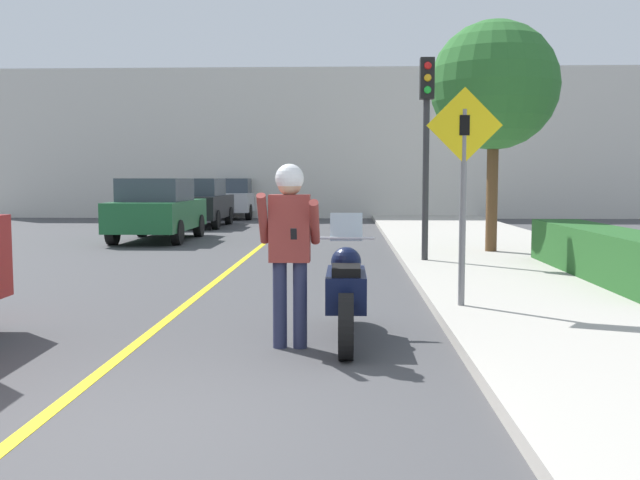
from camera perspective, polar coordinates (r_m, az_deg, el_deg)
ground_plane at (r=5.12m, az=-15.88°, el=-14.37°), size 80.00×80.00×0.00m
sidewalk_curb at (r=9.33m, az=22.74°, el=-5.38°), size 4.40×44.00×0.13m
road_center_line at (r=10.93m, az=-9.14°, el=-3.92°), size 0.12×36.00×0.01m
building_backdrop at (r=30.66m, az=-0.73°, el=7.69°), size 28.00×1.20×6.30m
motorcycle at (r=7.39m, az=2.10°, el=-4.19°), size 0.62×2.20×1.30m
person_biker at (r=6.98m, az=-2.44°, el=0.45°), size 0.59×0.49×1.82m
crossing_sign at (r=8.76m, az=11.40°, el=5.10°), size 0.91×0.08×2.63m
traffic_light at (r=13.63m, az=8.52°, el=9.43°), size 0.26×0.30×3.78m
hedge_row at (r=12.08m, az=21.83°, el=-0.96°), size 0.90×5.45×0.75m
street_tree at (r=15.66m, az=13.76°, el=11.86°), size 2.68×2.68×4.83m
parked_car_green at (r=19.70m, az=-12.86°, el=2.43°), size 1.88×4.20×1.68m
parked_car_black at (r=25.11m, az=-9.69°, el=3.00°), size 1.88×4.20×1.68m
parked_car_silver at (r=30.39m, az=-6.96°, el=3.36°), size 1.88×4.20×1.68m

